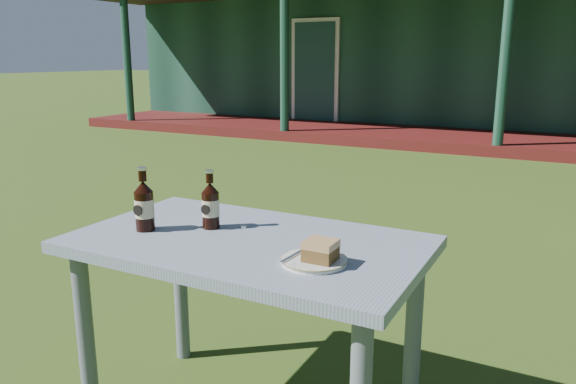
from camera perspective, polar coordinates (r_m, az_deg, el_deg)
The scene contains 9 objects.
ground at distance 3.56m, azimuth 9.86°, elevation -8.49°, with size 80.00×80.00×0.00m, color #334916.
pavilion at distance 12.58m, azimuth 23.90°, elevation 13.79°, with size 15.80×8.30×3.45m.
cafe_table at distance 1.96m, azimuth -4.09°, elevation -7.56°, with size 1.20×0.70×0.72m.
plate at distance 1.70m, azimuth 2.67°, elevation -6.97°, with size 0.20×0.20×0.01m.
cake_slice at distance 1.68m, azimuth 3.32°, elevation -5.93°, with size 0.09×0.09×0.06m.
fork at distance 1.72m, azimuth 0.55°, elevation -6.48°, with size 0.01×0.14×0.00m, color silver.
cola_bottle_near at distance 2.04m, azimuth -7.88°, elevation -1.32°, with size 0.06×0.07×0.21m.
cola_bottle_far at distance 2.06m, azimuth -14.40°, elevation -1.31°, with size 0.07×0.07×0.23m.
bottle_cap at distance 2.05m, azimuth -4.55°, elevation -3.51°, with size 0.03×0.03×0.01m, color silver.
Camera 1 is at (0.97, -3.15, 1.33)m, focal length 35.00 mm.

